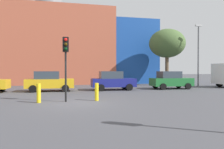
{
  "coord_description": "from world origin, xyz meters",
  "views": [
    {
      "loc": [
        -0.54,
        -12.26,
        1.88
      ],
      "look_at": [
        3.67,
        7.29,
        1.54
      ],
      "focal_mm": 33.22,
      "sensor_mm": 36.0,
      "label": 1
    }
  ],
  "objects_px": {
    "parked_car_3": "(171,80)",
    "bollard_yellow_1": "(39,93)",
    "parked_car_1": "(49,81)",
    "street_lamp": "(198,51)",
    "parked_car_2": "(113,81)",
    "bollard_yellow_0": "(97,92)",
    "traffic_light_island": "(66,54)",
    "bare_tree_0": "(167,44)"
  },
  "relations": [
    {
      "from": "parked_car_3",
      "to": "bollard_yellow_1",
      "type": "height_order",
      "value": "parked_car_3"
    },
    {
      "from": "parked_car_1",
      "to": "street_lamp",
      "type": "height_order",
      "value": "street_lamp"
    },
    {
      "from": "parked_car_2",
      "to": "street_lamp",
      "type": "bearing_deg",
      "value": 10.51
    },
    {
      "from": "parked_car_3",
      "to": "bollard_yellow_0",
      "type": "relative_size",
      "value": 3.81
    },
    {
      "from": "parked_car_3",
      "to": "bollard_yellow_0",
      "type": "height_order",
      "value": "parked_car_3"
    },
    {
      "from": "parked_car_2",
      "to": "bollard_yellow_0",
      "type": "relative_size",
      "value": 3.83
    },
    {
      "from": "parked_car_2",
      "to": "traffic_light_island",
      "type": "relative_size",
      "value": 1.09
    },
    {
      "from": "traffic_light_island",
      "to": "street_lamp",
      "type": "distance_m",
      "value": 17.86
    },
    {
      "from": "parked_car_2",
      "to": "bollard_yellow_1",
      "type": "distance_m",
      "value": 9.29
    },
    {
      "from": "parked_car_2",
      "to": "bare_tree_0",
      "type": "xyz_separation_m",
      "value": [
        8.5,
        5.27,
        4.56
      ]
    },
    {
      "from": "parked_car_3",
      "to": "bare_tree_0",
      "type": "height_order",
      "value": "bare_tree_0"
    },
    {
      "from": "bollard_yellow_0",
      "to": "street_lamp",
      "type": "bearing_deg",
      "value": 33.62
    },
    {
      "from": "traffic_light_island",
      "to": "bollard_yellow_1",
      "type": "relative_size",
      "value": 3.46
    },
    {
      "from": "bare_tree_0",
      "to": "parked_car_3",
      "type": "bearing_deg",
      "value": -113.22
    },
    {
      "from": "bollard_yellow_0",
      "to": "street_lamp",
      "type": "height_order",
      "value": "street_lamp"
    },
    {
      "from": "parked_car_1",
      "to": "bollard_yellow_1",
      "type": "xyz_separation_m",
      "value": [
        -0.04,
        -7.05,
        -0.35
      ]
    },
    {
      "from": "traffic_light_island",
      "to": "street_lamp",
      "type": "xyz_separation_m",
      "value": [
        15.35,
        9.04,
        1.32
      ]
    },
    {
      "from": "bollard_yellow_0",
      "to": "street_lamp",
      "type": "distance_m",
      "value": 16.54
    },
    {
      "from": "bare_tree_0",
      "to": "bollard_yellow_0",
      "type": "bearing_deg",
      "value": -132.2
    },
    {
      "from": "bare_tree_0",
      "to": "traffic_light_island",
      "type": "bearing_deg",
      "value": -136.52
    },
    {
      "from": "parked_car_3",
      "to": "bollard_yellow_0",
      "type": "xyz_separation_m",
      "value": [
        -8.78,
        -6.91,
        -0.36
      ]
    },
    {
      "from": "parked_car_2",
      "to": "bollard_yellow_1",
      "type": "xyz_separation_m",
      "value": [
        -6.03,
        -7.05,
        -0.35
      ]
    },
    {
      "from": "parked_car_3",
      "to": "traffic_light_island",
      "type": "distance_m",
      "value": 12.95
    },
    {
      "from": "parked_car_1",
      "to": "bollard_yellow_0",
      "type": "relative_size",
      "value": 3.83
    },
    {
      "from": "bare_tree_0",
      "to": "street_lamp",
      "type": "height_order",
      "value": "bare_tree_0"
    },
    {
      "from": "traffic_light_island",
      "to": "bare_tree_0",
      "type": "relative_size",
      "value": 0.53
    },
    {
      "from": "parked_car_1",
      "to": "parked_car_3",
      "type": "relative_size",
      "value": 1.01
    },
    {
      "from": "parked_car_3",
      "to": "bollard_yellow_0",
      "type": "distance_m",
      "value": 11.18
    },
    {
      "from": "street_lamp",
      "to": "bollard_yellow_1",
      "type": "bearing_deg",
      "value": -151.79
    },
    {
      "from": "parked_car_3",
      "to": "bare_tree_0",
      "type": "distance_m",
      "value": 7.33
    },
    {
      "from": "street_lamp",
      "to": "bollard_yellow_0",
      "type": "bearing_deg",
      "value": -146.38
    },
    {
      "from": "parked_car_1",
      "to": "bollard_yellow_0",
      "type": "xyz_separation_m",
      "value": [
        3.44,
        -6.91,
        -0.36
      ]
    },
    {
      "from": "parked_car_1",
      "to": "bollard_yellow_1",
      "type": "distance_m",
      "value": 7.06
    },
    {
      "from": "parked_car_2",
      "to": "bollard_yellow_0",
      "type": "height_order",
      "value": "parked_car_2"
    },
    {
      "from": "parked_car_1",
      "to": "bare_tree_0",
      "type": "distance_m",
      "value": 16.07
    },
    {
      "from": "street_lamp",
      "to": "parked_car_2",
      "type": "bearing_deg",
      "value": -169.49
    },
    {
      "from": "parked_car_3",
      "to": "parked_car_2",
      "type": "bearing_deg",
      "value": 180.0
    },
    {
      "from": "parked_car_2",
      "to": "street_lamp",
      "type": "distance_m",
      "value": 11.55
    },
    {
      "from": "traffic_light_island",
      "to": "bollard_yellow_1",
      "type": "distance_m",
      "value": 2.81
    },
    {
      "from": "parked_car_2",
      "to": "street_lamp",
      "type": "relative_size",
      "value": 0.58
    },
    {
      "from": "street_lamp",
      "to": "traffic_light_island",
      "type": "bearing_deg",
      "value": -149.5
    },
    {
      "from": "bollard_yellow_0",
      "to": "bollard_yellow_1",
      "type": "height_order",
      "value": "bollard_yellow_1"
    }
  ]
}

